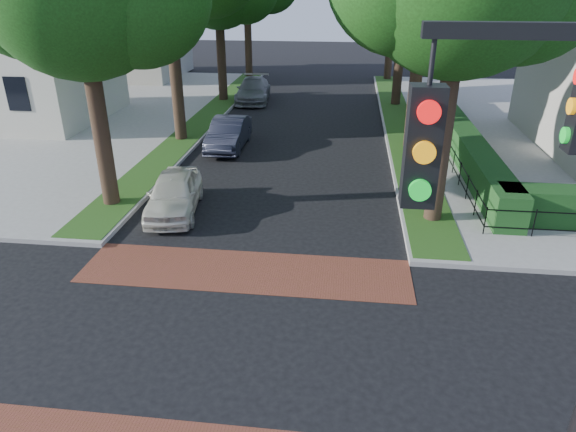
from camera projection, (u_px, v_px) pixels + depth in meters
The scene contains 11 objects.
ground at pixel (217, 347), 11.18m from camera, with size 120.00×120.00×0.00m, color black.
crosswalk_far at pixel (245, 271), 14.06m from camera, with size 9.00×2.20×0.01m, color brown.
grass_strip_ne at pixel (400, 124), 27.75m from camera, with size 1.60×29.80×0.02m, color #214915.
grass_strip_nw at pixel (205, 118), 28.90m from camera, with size 1.60×29.80×0.02m, color #214915.
hedge_main_road at pixel (459, 135), 23.56m from camera, with size 1.00×18.00×1.20m, color #164018.
fence_main_road at pixel (441, 138), 23.71m from camera, with size 0.06×18.00×0.90m, color black, non-canonical shape.
house_left_near at pixel (6, 26), 26.92m from camera, with size 10.00×9.00×10.14m.
house_left_far at pixel (117, 11), 39.54m from camera, with size 10.00×9.00×10.14m.
parked_car_front at pixel (174, 193), 17.36m from camera, with size 1.61×3.99×1.36m, color silver.
parked_car_middle at pixel (229, 134), 23.99m from camera, with size 1.49×4.27×1.41m, color #1E202D.
parked_car_rear at pixel (253, 90), 33.24m from camera, with size 2.03×4.99×1.45m, color slate.
Camera 1 is at (2.59, -8.70, 7.29)m, focal length 32.00 mm.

